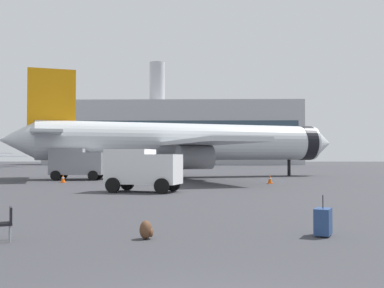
{
  "coord_description": "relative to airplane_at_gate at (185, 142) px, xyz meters",
  "views": [
    {
      "loc": [
        0.09,
        -5.88,
        2.13
      ],
      "look_at": [
        -0.57,
        24.63,
        3.0
      ],
      "focal_mm": 42.31,
      "sensor_mm": 36.0,
      "label": 1
    }
  ],
  "objects": [
    {
      "name": "airplane_at_gate",
      "position": [
        0.0,
        0.0,
        0.0
      ],
      "size": [
        34.72,
        31.76,
        10.5
      ],
      "color": "silver",
      "rests_on": "ground"
    },
    {
      "name": "safety_cone_mid",
      "position": [
        -9.77,
        -9.6,
        -3.32
      ],
      "size": [
        0.44,
        0.44,
        0.67
      ],
      "color": "#F2590C",
      "rests_on": "ground"
    },
    {
      "name": "traveller_backpack",
      "position": [
        0.29,
        -35.12,
        -3.42
      ],
      "size": [
        0.36,
        0.4,
        0.48
      ],
      "color": "brown",
      "rests_on": "ground"
    },
    {
      "name": "service_truck",
      "position": [
        -9.83,
        -5.33,
        -2.05
      ],
      "size": [
        4.84,
        2.6,
        2.9
      ],
      "color": "gray",
      "rests_on": "ground"
    },
    {
      "name": "cargo_van",
      "position": [
        -1.87,
        -19.47,
        -2.21
      ],
      "size": [
        4.76,
        3.24,
        2.6
      ],
      "color": "white",
      "rests_on": "ground"
    },
    {
      "name": "gate_chair",
      "position": [
        -3.23,
        -35.53,
        -3.16
      ],
      "size": [
        0.64,
        0.64,
        0.86
      ],
      "color": "black",
      "rests_on": "ground"
    },
    {
      "name": "terminal_building",
      "position": [
        -6.16,
        83.41,
        5.23
      ],
      "size": [
        70.52,
        20.56,
        29.51
      ],
      "color": "#B2B2B7",
      "rests_on": "ground"
    },
    {
      "name": "safety_cone_near",
      "position": [
        7.16,
        -10.78,
        -3.3
      ],
      "size": [
        0.44,
        0.44,
        0.72
      ],
      "color": "#F2590C",
      "rests_on": "ground"
    },
    {
      "name": "rolling_suitcase",
      "position": [
        4.99,
        -34.58,
        -3.27
      ],
      "size": [
        0.63,
        0.75,
        1.1
      ],
      "color": "navy",
      "rests_on": "ground"
    }
  ]
}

